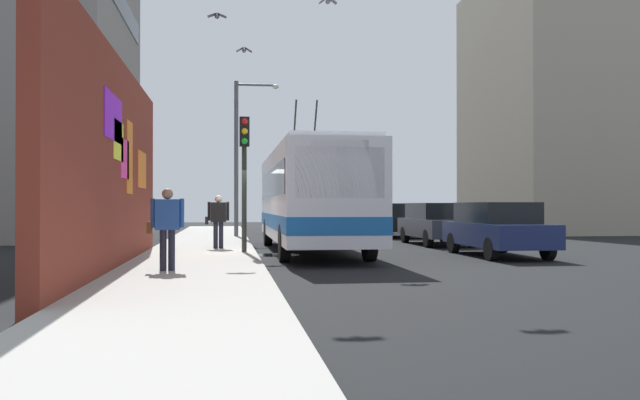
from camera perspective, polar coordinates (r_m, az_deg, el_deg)
name	(u,v)px	position (r m, az deg, el deg)	size (l,w,h in m)	color
ground_plane	(256,256)	(20.13, -5.43, -4.70)	(80.00, 80.00, 0.00)	black
sidewalk_slab	(201,254)	(20.13, -10.00, -4.49)	(48.00, 3.20, 0.15)	#9E9B93
graffiti_wall	(114,165)	(15.88, -16.93, 2.83)	(13.17, 0.32, 4.79)	maroon
building_far_left	(45,50)	(34.45, -22.12, 11.61)	(12.55, 7.05, 17.34)	gray
building_far_right	(547,105)	(40.59, 18.54, 7.58)	(10.91, 6.81, 14.28)	#9E937F
city_bus	(311,195)	(21.62, -0.80, 0.41)	(11.51, 2.56, 5.05)	silver
parked_car_navy	(497,228)	(20.53, 14.64, -2.27)	(4.67, 1.83, 1.58)	navy
parked_car_dark_gray	(436,223)	(26.00, 9.74, -1.89)	(4.76, 1.83, 1.58)	#38383D
parked_car_black	(396,219)	(31.90, 6.43, -1.63)	(4.35, 1.80, 1.58)	black
parked_car_red	(370,217)	(37.67, 4.22, -1.45)	(4.24, 1.79, 1.58)	#B21E19
pedestrian_midblock	(218,217)	(21.41, -8.57, -1.44)	(0.22, 0.74, 1.66)	#1E1E2D
pedestrian_near_wall	(167,222)	(14.30, -12.74, -1.83)	(0.23, 0.75, 1.70)	#1E1E2D
traffic_light	(244,160)	(19.49, -6.38, 3.33)	(0.49, 0.28, 3.89)	#2D382D
street_lamp	(241,147)	(30.02, -6.63, 4.47)	(0.44, 1.96, 6.80)	#4C4C51
curbside_puddle	(275,255)	(20.44, -3.77, -4.63)	(1.43, 1.43, 0.00)	black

